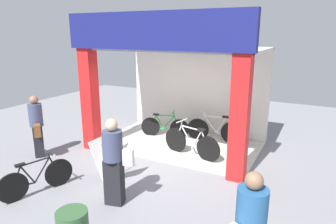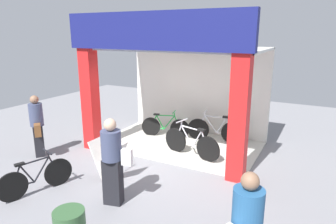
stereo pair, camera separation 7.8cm
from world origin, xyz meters
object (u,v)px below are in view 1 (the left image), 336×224
Objects in this scene: bicycle_inside_3 at (215,130)px; sandwich_board_sign at (109,161)px; bicycle_inside_1 at (165,127)px; pedestrian_1 at (114,160)px; pedestrian_2 at (37,126)px; bicycle_inside_0 at (191,143)px; bicycle_parked_0 at (37,178)px.

sandwich_board_sign is at bearing -110.99° from bicycle_inside_3.
bicycle_inside_1 is 3.97m from pedestrian_1.
pedestrian_1 reaches higher than pedestrian_2.
pedestrian_1 reaches higher than sandwich_board_sign.
bicycle_inside_0 is 1.15× the size of bicycle_parked_0.
bicycle_inside_0 reaches higher than bicycle_inside_3.
bicycle_inside_0 is at bearing 57.47° from bicycle_parked_0.
pedestrian_2 is at bearing -152.72° from bicycle_inside_0.
bicycle_inside_1 is 0.91× the size of pedestrian_2.
sandwich_board_sign reaches higher than bicycle_inside_1.
bicycle_inside_3 is 0.99× the size of pedestrian_1.
pedestrian_2 reaches higher than bicycle_inside_3.
bicycle_inside_1 is (-1.36, 1.04, -0.04)m from bicycle_inside_0.
bicycle_inside_3 is at bearing 64.05° from bicycle_parked_0.
bicycle_inside_3 is 4.21m from pedestrian_1.
sandwich_board_sign is 0.55× the size of pedestrian_2.
bicycle_inside_1 is at bearing 80.78° from bicycle_parked_0.
bicycle_inside_1 is 1.57m from bicycle_inside_3.
bicycle_inside_0 is 1.00× the size of pedestrian_1.
bicycle_inside_1 is at bearing 52.33° from pedestrian_2.
pedestrian_1 is (1.64, 0.44, 0.56)m from bicycle_parked_0.
pedestrian_2 is (-2.24, -2.90, 0.51)m from bicycle_inside_1.
bicycle_parked_0 is (-2.23, -4.58, -0.04)m from bicycle_inside_3.
sandwich_board_sign is 2.51m from pedestrian_2.
bicycle_inside_3 is at bearing 82.45° from bicycle_inside_0.
pedestrian_2 reaches higher than bicycle_parked_0.
pedestrian_2 is at bearing 163.99° from pedestrian_1.
bicycle_parked_0 is (-0.69, -4.25, 0.00)m from bicycle_inside_1.
bicycle_parked_0 is at bearing -122.53° from bicycle_inside_0.
pedestrian_1 is 1.03× the size of pedestrian_2.
bicycle_parked_0 is at bearing -41.29° from pedestrian_2.
bicycle_inside_1 and bicycle_parked_0 have the same top height.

